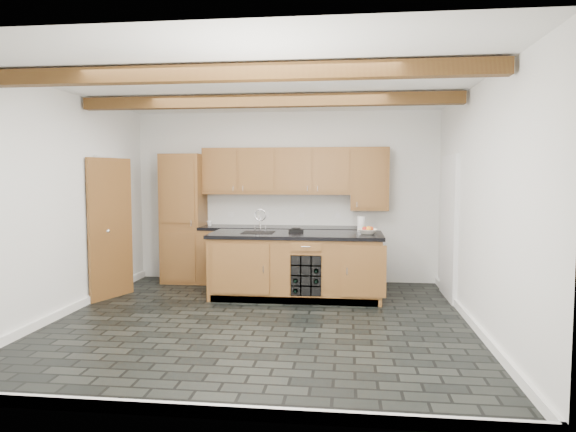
% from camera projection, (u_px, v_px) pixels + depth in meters
% --- Properties ---
extents(ground, '(5.00, 5.00, 0.00)m').
position_uv_depth(ground, '(260.00, 321.00, 6.17)').
color(ground, black).
rests_on(ground, ground).
extents(room_shell, '(5.01, 5.00, 5.00)m').
position_uv_depth(room_shell, '(260.00, 193.00, 6.58)').
color(room_shell, white).
rests_on(room_shell, ground).
extents(back_cabinetry, '(3.65, 0.62, 2.20)m').
position_uv_depth(back_cabinetry, '(261.00, 223.00, 8.35)').
color(back_cabinetry, '#945F2F').
rests_on(back_cabinetry, ground).
extents(island, '(2.48, 0.96, 0.93)m').
position_uv_depth(island, '(296.00, 265.00, 7.37)').
color(island, '#945F2F').
rests_on(island, ground).
extents(faucet, '(0.45, 0.40, 0.34)m').
position_uv_depth(faucet, '(259.00, 230.00, 7.44)').
color(faucet, black).
rests_on(faucet, island).
extents(kitchen_scale, '(0.23, 0.17, 0.06)m').
position_uv_depth(kitchen_scale, '(296.00, 230.00, 7.45)').
color(kitchen_scale, black).
rests_on(kitchen_scale, island).
extents(fruit_bowl, '(0.32, 0.32, 0.07)m').
position_uv_depth(fruit_bowl, '(367.00, 231.00, 7.24)').
color(fruit_bowl, white).
rests_on(fruit_bowl, island).
extents(fruit_cluster, '(0.16, 0.17, 0.07)m').
position_uv_depth(fruit_cluster, '(367.00, 229.00, 7.24)').
color(fruit_cluster, '#B83F18').
rests_on(fruit_cluster, fruit_bowl).
extents(paper_towel, '(0.11, 0.11, 0.22)m').
position_uv_depth(paper_towel, '(361.00, 224.00, 7.54)').
color(paper_towel, white).
rests_on(paper_towel, island).
extents(mug, '(0.11, 0.11, 0.08)m').
position_uv_depth(mug, '(210.00, 223.00, 8.37)').
color(mug, white).
rests_on(mug, back_cabinetry).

